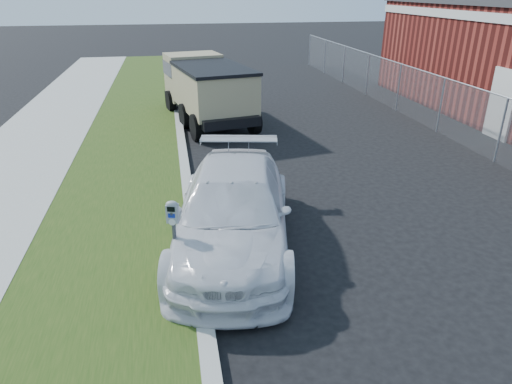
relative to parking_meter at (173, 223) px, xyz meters
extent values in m
plane|color=black|center=(2.94, 0.23, -1.13)|extent=(120.00, 120.00, 0.00)
cube|color=#97978E|center=(0.34, 2.23, -1.06)|extent=(0.25, 50.00, 0.15)
cube|color=#223F11|center=(-1.26, 2.23, -1.07)|extent=(3.00, 50.00, 0.13)
plane|color=slate|center=(8.94, 7.23, -0.23)|extent=(0.00, 30.00, 30.00)
cylinder|color=#959AA2|center=(8.94, 7.23, 0.67)|extent=(0.04, 30.00, 0.04)
cylinder|color=#959AA2|center=(8.94, 4.23, -0.23)|extent=(0.06, 0.06, 1.80)
cylinder|color=#959AA2|center=(8.94, 7.23, -0.23)|extent=(0.06, 0.06, 1.80)
cylinder|color=#959AA2|center=(8.94, 10.23, -0.23)|extent=(0.06, 0.06, 1.80)
cylinder|color=#959AA2|center=(8.94, 13.23, -0.23)|extent=(0.06, 0.06, 1.80)
cylinder|color=#959AA2|center=(8.94, 16.23, -0.23)|extent=(0.06, 0.06, 1.80)
cylinder|color=#959AA2|center=(8.94, 19.23, -0.23)|extent=(0.06, 0.06, 1.80)
cylinder|color=#959AA2|center=(8.94, 22.23, -0.23)|extent=(0.06, 0.06, 1.80)
cube|color=silver|center=(10.42, 8.23, 2.47)|extent=(0.06, 14.00, 0.30)
cube|color=silver|center=(10.39, 6.23, -0.03)|extent=(0.08, 1.10, 2.20)
cylinder|color=#3F4247|center=(0.00, 0.00, -0.50)|extent=(0.08, 0.08, 1.01)
cube|color=gray|center=(0.00, 0.00, 0.17)|extent=(0.21, 0.17, 0.30)
ellipsoid|color=gray|center=(0.00, 0.00, 0.33)|extent=(0.22, 0.18, 0.11)
cube|color=black|center=(-0.02, -0.06, 0.28)|extent=(0.12, 0.05, 0.08)
cube|color=#0D2297|center=(-0.02, -0.06, 0.16)|extent=(0.11, 0.04, 0.07)
cylinder|color=silver|center=(-0.02, -0.06, 0.05)|extent=(0.11, 0.04, 0.11)
cube|color=#3F4247|center=(-0.02, -0.06, 0.19)|extent=(0.04, 0.02, 0.05)
imported|color=white|center=(1.07, 1.12, -0.40)|extent=(3.02, 5.36, 1.47)
cube|color=black|center=(1.44, 9.88, -0.52)|extent=(2.89, 5.71, 0.30)
cube|color=#92845E|center=(1.06, 11.81, 0.19)|extent=(2.26, 1.89, 1.70)
cube|color=black|center=(1.06, 11.81, 0.53)|extent=(2.29, 1.91, 0.51)
cube|color=#92845E|center=(1.57, 9.22, 0.19)|extent=(2.70, 3.91, 1.36)
cube|color=black|center=(1.57, 9.22, 0.89)|extent=(2.80, 4.01, 0.10)
cube|color=black|center=(0.90, 12.60, -0.58)|extent=(2.03, 0.52, 0.26)
cylinder|color=black|center=(0.12, 11.53, -0.71)|extent=(0.43, 0.89, 0.85)
cylinder|color=black|center=(2.04, 11.91, -0.71)|extent=(0.43, 0.89, 0.85)
cylinder|color=black|center=(0.56, 9.28, -0.71)|extent=(0.43, 0.89, 0.85)
cylinder|color=black|center=(2.48, 9.66, -0.71)|extent=(0.43, 0.89, 0.85)
cylinder|color=black|center=(0.86, 7.77, -0.71)|extent=(0.43, 0.89, 0.85)
cylinder|color=black|center=(2.78, 8.15, -0.71)|extent=(0.43, 0.89, 0.85)
camera|label=1|loc=(0.10, -6.38, 3.34)|focal=32.00mm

